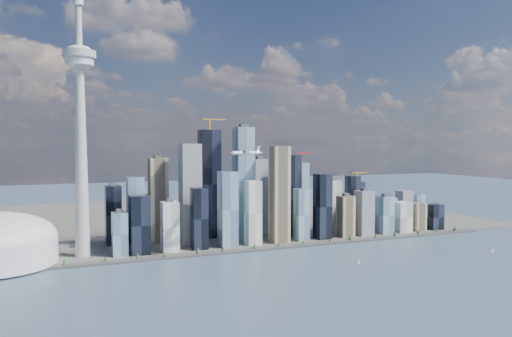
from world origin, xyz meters
name	(u,v)px	position (x,y,z in m)	size (l,w,h in m)	color
ground	(320,286)	(0.00, 0.00, 0.00)	(4000.00, 4000.00, 0.00)	#33445A
seawall	(253,250)	(0.00, 250.00, 2.00)	(1100.00, 22.00, 4.00)	#383838
land	(191,217)	(0.00, 700.00, 1.50)	(1400.00, 900.00, 3.00)	#4C4C47
shoreline_trees	(253,246)	(0.00, 250.00, 8.78)	(960.53, 7.20, 8.80)	#3F2D1E
skyscraper_cluster	(264,203)	(59.62, 336.82, 78.19)	(736.00, 142.00, 252.38)	black
needle_tower	(80,124)	(-300.00, 310.00, 235.84)	(56.00, 56.00, 550.50)	#ABABA5
airplane	(246,152)	(-37.76, 189.98, 186.23)	(61.13, 54.09, 14.90)	white
sailboat_west	(359,262)	(125.71, 89.44, 2.70)	(5.96, 3.40, 8.42)	white
sailboat_east	(493,250)	(405.98, 68.92, 2.87)	(6.44, 3.13, 8.94)	white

